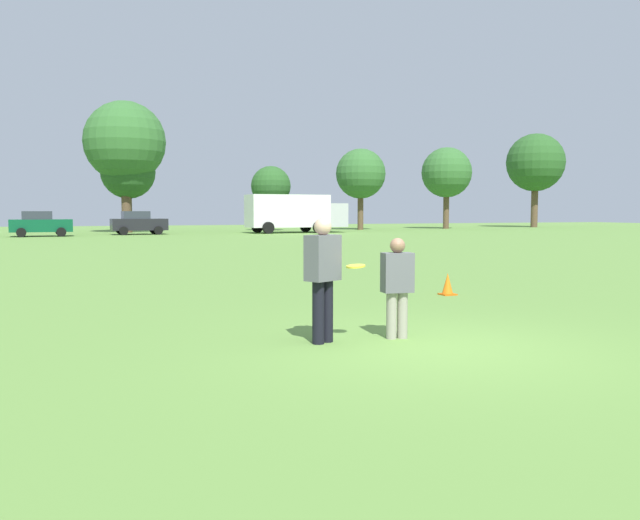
% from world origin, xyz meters
% --- Properties ---
extents(ground_plane, '(152.71, 152.71, 0.00)m').
position_xyz_m(ground_plane, '(0.00, 0.00, 0.00)').
color(ground_plane, '#608C3D').
extents(player_thrower, '(0.56, 0.47, 1.74)m').
position_xyz_m(player_thrower, '(-1.26, 0.79, 0.98)').
color(player_thrower, black).
rests_on(player_thrower, ground).
extents(player_defender, '(0.46, 0.30, 1.45)m').
position_xyz_m(player_defender, '(-0.15, 0.69, 0.81)').
color(player_defender, gray).
rests_on(player_defender, ground).
extents(frisbee, '(0.27, 0.27, 0.06)m').
position_xyz_m(frisbee, '(-0.79, 0.71, 1.07)').
color(frisbee, yellow).
extents(traffic_cone, '(0.32, 0.32, 0.48)m').
position_xyz_m(traffic_cone, '(3.18, 4.63, 0.23)').
color(traffic_cone, '#D8590C').
rests_on(traffic_cone, ground).
extents(parked_car_center, '(4.29, 2.40, 1.82)m').
position_xyz_m(parked_car_center, '(-6.51, 43.31, 0.92)').
color(parked_car_center, '#0C4C2D').
rests_on(parked_car_center, ground).
extents(parked_car_mid_right, '(4.29, 2.40, 1.82)m').
position_xyz_m(parked_car_mid_right, '(0.47, 44.83, 0.92)').
color(parked_car_mid_right, black).
rests_on(parked_car_mid_right, ground).
extents(box_truck, '(8.62, 3.32, 3.18)m').
position_xyz_m(box_truck, '(13.13, 44.22, 1.75)').
color(box_truck, white).
rests_on(box_truck, ground).
extents(tree_center_elm, '(6.79, 6.79, 11.03)m').
position_xyz_m(tree_center_elm, '(-0.01, 49.82, 7.59)').
color(tree_center_elm, brown).
rests_on(tree_center_elm, ground).
extents(tree_east_birch, '(4.60, 4.60, 7.47)m').
position_xyz_m(tree_east_birch, '(0.23, 50.24, 5.14)').
color(tree_east_birch, brown).
rests_on(tree_east_birch, ground).
extents(tree_east_oak, '(3.69, 3.69, 6.00)m').
position_xyz_m(tree_east_oak, '(13.03, 50.73, 4.12)').
color(tree_east_oak, brown).
rests_on(tree_east_oak, ground).
extents(tree_far_east_pine, '(4.84, 4.84, 7.87)m').
position_xyz_m(tree_far_east_pine, '(22.01, 50.35, 5.41)').
color(tree_far_east_pine, brown).
rests_on(tree_far_east_pine, ground).
extents(tree_far_west_pine, '(5.15, 5.15, 8.36)m').
position_xyz_m(tree_far_west_pine, '(31.85, 50.61, 5.75)').
color(tree_far_west_pine, brown).
rests_on(tree_far_west_pine, ground).
extents(tree_horizon_center, '(6.44, 6.44, 10.46)m').
position_xyz_m(tree_horizon_center, '(44.33, 52.18, 7.20)').
color(tree_horizon_center, brown).
rests_on(tree_horizon_center, ground).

